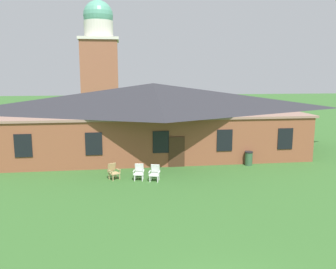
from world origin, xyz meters
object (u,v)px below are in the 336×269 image
object	(u,v)px
lawn_chair_by_porch	(113,171)
lawn_chair_left_end	(155,172)
lawn_chair_near_door	(139,172)
trash_bin	(249,158)

from	to	relation	value
lawn_chair_by_porch	lawn_chair_left_end	xyz separation A→B (m)	(2.46, -0.66, 0.00)
lawn_chair_near_door	lawn_chair_left_end	distance (m)	0.98
lawn_chair_left_end	trash_bin	distance (m)	7.33
lawn_chair_near_door	trash_bin	distance (m)	8.09
lawn_chair_by_porch	lawn_chair_left_end	distance (m)	2.55
lawn_chair_near_door	trash_bin	bearing A→B (deg)	16.78
lawn_chair_by_porch	lawn_chair_left_end	bearing A→B (deg)	-15.11
trash_bin	lawn_chair_by_porch	bearing A→B (deg)	-167.81
lawn_chair_left_end	trash_bin	bearing A→B (deg)	21.36
lawn_chair_by_porch	trash_bin	xyz separation A→B (m)	(9.29, 2.01, -0.00)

